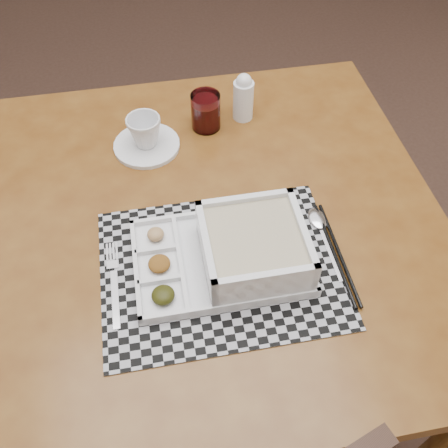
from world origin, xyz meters
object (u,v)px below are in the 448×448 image
(dining_table, at_px, (210,238))
(creamer_bottle, at_px, (243,97))
(serving_tray, at_px, (244,251))
(cup, at_px, (145,131))
(juice_glass, at_px, (206,113))

(dining_table, height_order, creamer_bottle, creamer_bottle)
(serving_tray, distance_m, cup, 0.38)
(serving_tray, relative_size, juice_glass, 3.73)
(dining_table, distance_m, creamer_bottle, 0.35)
(dining_table, relative_size, serving_tray, 2.99)
(dining_table, relative_size, creamer_bottle, 8.28)
(juice_glass, height_order, creamer_bottle, creamer_bottle)
(cup, xyz_separation_m, juice_glass, (0.15, 0.04, -0.01))
(cup, bearing_deg, juice_glass, 28.96)
(cup, bearing_deg, serving_tray, -55.94)
(serving_tray, xyz_separation_m, creamer_bottle, (0.11, 0.42, 0.02))
(juice_glass, xyz_separation_m, creamer_bottle, (0.09, 0.02, 0.02))
(dining_table, distance_m, serving_tray, 0.17)
(juice_glass, bearing_deg, creamer_bottle, 9.29)
(cup, height_order, creamer_bottle, creamer_bottle)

